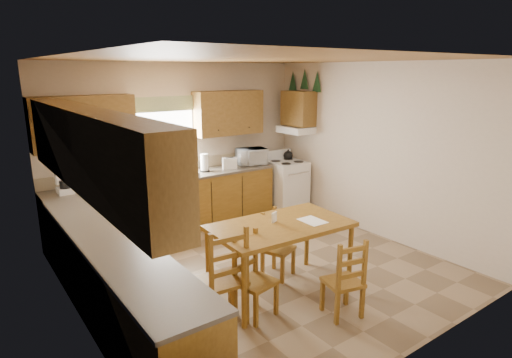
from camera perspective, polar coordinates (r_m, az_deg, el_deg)
floor at (r=5.83m, az=0.55°, el=-11.84°), size 4.50×4.50×0.00m
ceiling at (r=5.24m, az=0.63°, el=15.74°), size 4.50×4.50×0.00m
wall_left at (r=4.46m, az=-23.34°, el=-2.75°), size 4.50×4.50×0.00m
wall_right at (r=6.93m, az=15.73°, el=3.63°), size 4.50×4.50×0.00m
wall_back at (r=7.27m, az=-10.08°, el=4.43°), size 4.50×4.50×0.00m
wall_front at (r=3.88m, az=20.91°, el=-4.98°), size 4.50×4.50×0.00m
lower_cab_back at (r=7.06m, az=-11.41°, el=-3.53°), size 3.75×0.60×0.88m
lower_cab_left at (r=4.72m, az=-18.17°, el=-13.25°), size 0.60×3.60×0.88m
counter_back at (r=6.94m, az=-11.60°, el=0.09°), size 3.75×0.63×0.04m
counter_left at (r=4.53m, az=-18.62°, el=-8.07°), size 0.63×3.60×0.04m
backsplash at (r=7.17m, az=-12.61°, el=1.40°), size 3.75×0.01×0.18m
upper_cab_back_left at (r=6.52m, az=-21.99°, el=6.99°), size 1.41×0.33×0.75m
upper_cab_back_right at (r=7.48m, az=-3.68°, el=8.79°), size 1.25×0.33×0.75m
upper_cab_left at (r=4.24m, az=-21.37°, el=3.64°), size 0.33×3.60×0.75m
upper_cab_stove at (r=7.86m, az=5.67°, el=9.35°), size 0.33×0.62×0.62m
range_hood at (r=7.87m, az=5.33°, el=6.57°), size 0.44×0.62×0.12m
window_frame at (r=7.09m, az=-12.23°, el=5.71°), size 1.13×0.02×1.18m
window_pane at (r=7.08m, az=-12.21°, el=5.71°), size 1.05×0.01×1.10m
window_valance at (r=7.01m, az=-12.34°, el=9.73°), size 1.19×0.01×0.24m
sink_basin at (r=6.96m, az=-11.06°, el=0.50°), size 0.75×0.45×0.04m
pine_decal_a at (r=7.69m, az=8.13°, el=12.75°), size 0.22×0.22×0.36m
pine_decal_b at (r=7.92m, az=6.49°, el=13.13°), size 0.22×0.22×0.36m
pine_decal_c at (r=8.16m, az=4.93°, el=12.92°), size 0.22×0.22×0.36m
stove at (r=8.02m, az=4.11°, el=-1.00°), size 0.67×0.69×0.92m
coffeemaker at (r=6.41m, az=-24.20°, el=-0.18°), size 0.28×0.31×0.37m
paper_towel at (r=7.20m, az=-6.89°, el=2.17°), size 0.15×0.15×0.30m
toaster at (r=7.36m, az=-3.54°, el=2.09°), size 0.27×0.23×0.19m
microwave at (r=7.69m, az=-0.62°, el=3.02°), size 0.55×0.45×0.29m
dining_table at (r=5.10m, az=3.23°, el=-10.51°), size 1.64×0.99×0.86m
chair_near_left at (r=4.51m, az=-4.65°, el=-12.56°), size 0.49×0.47×1.07m
chair_near_right at (r=4.74m, az=11.54°, el=-12.65°), size 0.44×0.43×0.88m
chair_far_left at (r=5.47m, az=2.99°, el=-8.70°), size 0.47×0.46×0.86m
chair_far_right at (r=4.63m, az=-0.04°, el=-12.89°), size 0.44×0.43×0.91m
table_paper at (r=5.07m, az=7.53°, el=-5.54°), size 0.24×0.32×0.00m
table_card at (r=4.97m, az=2.45°, el=-5.11°), size 0.09×0.05×0.12m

